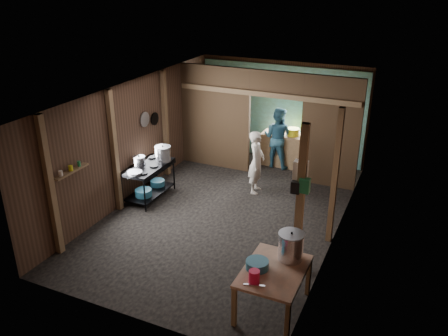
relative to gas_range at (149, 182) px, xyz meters
The scene contains 41 objects.
floor 1.92m from the gas_range, ahead, with size 4.50×7.00×0.00m, color black.
ceiling 2.90m from the gas_range, ahead, with size 4.50×7.00×0.00m, color #3E3834.
wall_back 4.15m from the gas_range, 62.37° to the left, with size 4.50×0.00×2.60m, color #4A3123.
wall_front 4.00m from the gas_range, 61.12° to the right, with size 4.50×0.00×2.60m, color #4A3123.
wall_left 0.99m from the gas_range, 166.14° to the left, with size 0.00×7.00×2.60m, color #4A3123.
wall_right 4.23m from the gas_range, ahead, with size 0.00×7.00×2.60m, color #4A3123.
partition_left 2.53m from the gas_range, 76.38° to the left, with size 1.85×0.10×2.60m, color #49341E.
partition_right 4.24m from the gas_range, 33.55° to the left, with size 1.35×0.10×2.60m, color #49341E.
partition_header 3.66m from the gas_range, 47.09° to the left, with size 1.30×0.10×0.60m, color #49341E.
turquoise_panel 4.09m from the gas_range, 61.97° to the left, with size 4.40×0.06×2.50m, color #6CC5C7.
back_counter 3.74m from the gas_range, 54.37° to the left, with size 1.20×0.50×0.85m, color olive.
wall_clock 4.36m from the gas_range, 58.61° to the left, with size 0.20×0.20×0.03m, color silver.
post_left_a 2.69m from the gas_range, 96.82° to the right, with size 0.10×0.12×2.60m, color olive.
post_left_b 1.19m from the gas_range, 112.94° to the right, with size 0.10×0.12×2.60m, color olive.
post_left_c 1.61m from the gas_range, 103.08° to the left, with size 0.10×0.12×2.60m, color olive.
post_right 4.16m from the gas_range, ahead, with size 0.10×0.12×2.60m, color olive.
post_free 4.02m from the gas_range, 17.95° to the right, with size 0.12×0.12×2.60m, color olive.
cross_beam 3.36m from the gas_range, 50.01° to the left, with size 4.40×0.12×0.12m, color olive.
pan_lid_big 1.39m from the gas_range, 123.89° to the left, with size 0.34×0.34×0.03m, color gray.
pan_lid_small 1.50m from the gas_range, 110.32° to the left, with size 0.30×0.30×0.03m, color black.
wall_shelf 2.26m from the gas_range, 97.66° to the right, with size 0.14×0.80×0.03m, color olive.
jar_white 2.52m from the gas_range, 96.82° to the right, with size 0.07×0.07×0.10m, color silver.
jar_yellow 2.29m from the gas_range, 97.66° to the right, with size 0.08×0.08×0.10m, color gold.
jar_green 2.10m from the gas_range, 98.58° to the right, with size 0.06×0.06×0.10m, color #1B6E3E.
bag_white 4.09m from the gas_range, 17.05° to the right, with size 0.22×0.15×0.32m, color silver.
bag_green 4.18m from the gas_range, 18.46° to the right, with size 0.16×0.12×0.24m, color #1B6E3E.
bag_black 4.05m from the gas_range, 19.40° to the right, with size 0.14×0.10×0.20m, color black.
gas_range is the anchor object (origin of this frame).
prep_table 4.41m from the gas_range, 32.74° to the right, with size 0.87×1.20×0.71m, color tan, non-canonical shape.
stove_pot_large 0.69m from the gas_range, 65.55° to the left, with size 0.36×0.36×0.36m, color silver, non-canonical shape.
stove_pot_med 0.52m from the gas_range, 157.99° to the right, with size 0.27×0.27×0.23m, color silver, non-canonical shape.
frying_pan 0.65m from the gas_range, 90.00° to the right, with size 0.32×0.54×0.07m, color gray, non-canonical shape.
blue_tub_front 0.29m from the gas_range, 90.00° to the right, with size 0.37×0.37×0.15m, color #26637E.
blue_tub_back 0.38m from the gas_range, 90.00° to the left, with size 0.33×0.33×0.13m, color #26637E.
stock_pot 4.37m from the gas_range, 27.74° to the right, with size 0.39×0.39×0.46m, color silver, non-canonical shape.
wash_basin 4.26m from the gas_range, 35.21° to the right, with size 0.34×0.34×0.13m, color #26637E.
pink_bucket 4.51m from the gas_range, 38.01° to the right, with size 0.16×0.16×0.19m, color #F0113F.
knife 4.57m from the gas_range, 38.45° to the right, with size 0.30×0.04×0.01m, color silver.
yellow_tub 3.90m from the gas_range, 51.98° to the left, with size 0.33×0.33×0.18m, color gold.
cook 2.45m from the gas_range, 31.59° to the left, with size 0.53×0.35×1.46m, color beige.
worker_back 3.55m from the gas_range, 55.05° to the left, with size 0.76×0.60×1.57m, color #2B5B72.
Camera 1 is at (3.44, -7.83, 4.73)m, focal length 36.87 mm.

